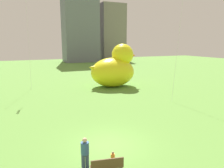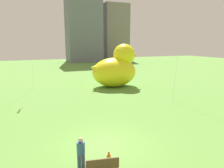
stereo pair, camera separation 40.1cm
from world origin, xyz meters
The scene contains 6 objects.
ground_plane centered at (0.00, 0.00, 0.00)m, with size 140.00×140.00×0.00m, color #5D903B.
park_bench centered at (-1.23, -2.74, 0.47)m, with size 1.60×0.74×0.90m.
person_adult centered at (-2.01, -1.83, 0.90)m, with size 0.40×0.40×1.63m.
person_child centered at (-0.73, -2.28, 0.47)m, with size 0.21×0.21×0.86m.
giant_inflatable_duck centered at (7.54, 15.88, 2.55)m, with size 7.23×4.64×5.99m.
city_skyline centered at (-4.12, 58.41, 12.93)m, with size 74.36×13.42×29.53m.
Camera 1 is at (-4.59, -11.01, 6.12)m, focal length 33.88 mm.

